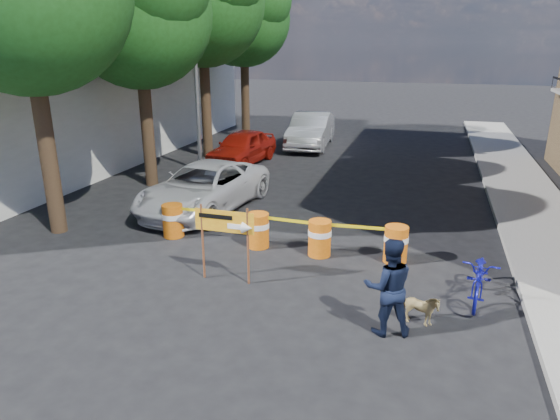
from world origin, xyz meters
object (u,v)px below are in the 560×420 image
Objects in this scene: barrel_far_left at (173,220)px; dog at (419,309)px; pedestrian at (388,287)px; sedan_red at (242,147)px; barrel_far_right at (396,243)px; bicycle at (483,256)px; barrel_mid_left at (258,230)px; suv_white at (204,188)px; detour_sign at (231,228)px; barrel_mid_right at (320,237)px; sedan_silver at (311,130)px.

dog is (6.54, -2.73, -0.15)m from barrel_far_left.
barrel_far_left is at bearing -44.06° from pedestrian.
barrel_far_right is at bearing -43.60° from sedan_red.
pedestrian is at bearing -51.90° from sedan_red.
dog is 13.75m from sedan_red.
barrel_far_left is 0.46× the size of bicycle.
barrel_mid_left is at bearing -60.29° from sedan_red.
suv_white is (-0.16, 2.35, 0.25)m from barrel_far_left.
detour_sign is at bearing -63.83° from sedan_red.
barrel_mid_left is 1.63m from barrel_mid_right.
barrel_far_right is (1.83, 0.14, 0.00)m from barrel_mid_right.
barrel_mid_left is at bearing -0.63° from barrel_far_left.
barrel_far_left is at bearing 177.60° from bicycle.
barrel_mid_right is at bearing -74.27° from pedestrian.
barrel_mid_right is at bearing 168.27° from bicycle.
barrel_mid_right is 3.60m from dog.
barrel_far_right is 2.84m from dog.
suv_white is (-6.71, 5.07, 0.40)m from dog.
pedestrian is 17.02m from sedan_silver.
barrel_mid_left is 2.19m from detour_sign.
suv_white is 1.01× the size of sedan_silver.
barrel_far_right is 6.50m from suv_white.
pedestrian is at bearing -57.97° from barrel_mid_right.
barrel_far_left and barrel_mid_right have the same top height.
dog is 0.15× the size of sedan_silver.
sedan_red is at bearing 42.50° from dog.
sedan_silver is (-3.34, 13.14, 0.37)m from barrel_mid_right.
barrel_mid_left is 0.49× the size of pedestrian.
detour_sign is 3.61m from pedestrian.
barrel_mid_right and barrel_far_right have the same top height.
barrel_mid_left is at bearing -178.88° from barrel_far_right.
dog is 0.18× the size of sedan_red.
dog is 8.42m from suv_white.
barrel_mid_right is 3.86m from bicycle.
detour_sign reaches higher than sedan_silver.
barrel_mid_right is at bearing -22.44° from suv_white.
barrel_mid_left is 3.54m from suv_white.
pedestrian is at bearing 135.23° from dog.
barrel_mid_right is 3.62m from pedestrian.
dog is at bearing -77.07° from barrel_far_right.
pedestrian is 8.25m from suv_white.
sedan_silver reaches higher than suv_white.
pedestrian reaches higher than sedan_silver.
dog is at bearing -29.57° from suv_white.
sedan_red is (-1.27, 8.59, 0.25)m from barrel_far_left.
barrel_mid_right is 1.19× the size of dog.
barrel_far_right is 13.99m from sedan_silver.
barrel_far_left is 1.00× the size of barrel_far_right.
sedan_silver is at bearing 97.46° from barrel_mid_left.
pedestrian is (5.99, -3.15, 0.45)m from barrel_far_left.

